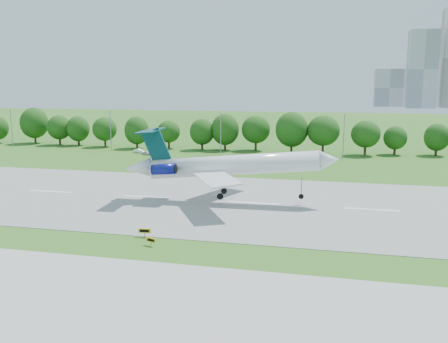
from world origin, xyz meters
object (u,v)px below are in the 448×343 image
(airliner, at_px, (223,165))
(taxi_sign_left, at_px, (151,240))
(service_vehicle_a, at_px, (139,151))
(service_vehicle_b, at_px, (147,153))

(airliner, relative_size, taxi_sign_left, 25.47)
(taxi_sign_left, height_order, service_vehicle_a, service_vehicle_a)
(airliner, relative_size, service_vehicle_b, 11.17)
(taxi_sign_left, distance_m, service_vehicle_b, 83.01)
(service_vehicle_a, bearing_deg, taxi_sign_left, -135.15)
(taxi_sign_left, xyz_separation_m, service_vehicle_b, (-31.64, 76.74, -0.20))
(service_vehicle_b, bearing_deg, service_vehicle_a, 60.45)
(airliner, bearing_deg, service_vehicle_b, 120.17)
(service_vehicle_b, bearing_deg, taxi_sign_left, -145.53)
(taxi_sign_left, distance_m, service_vehicle_a, 88.06)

